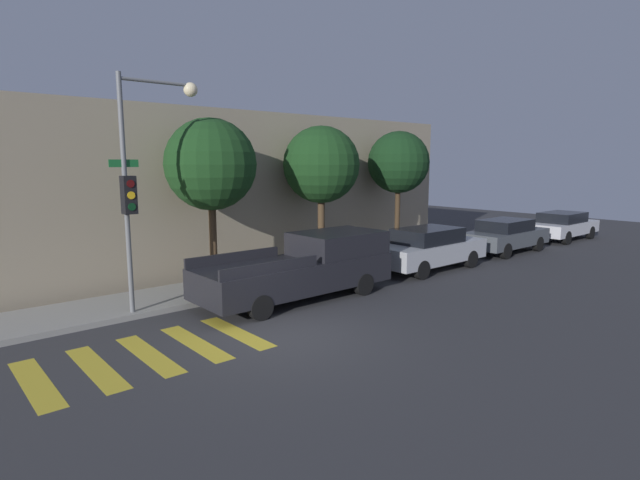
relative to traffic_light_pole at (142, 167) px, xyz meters
name	(u,v)px	position (x,y,z in m)	size (l,w,h in m)	color
ground_plane	(280,335)	(1.59, -3.37, -3.69)	(60.00, 60.00, 0.00)	#333335
sidewalk	(191,294)	(1.59, 0.98, -3.62)	(26.00, 2.30, 0.14)	gray
building_row	(128,192)	(1.59, 5.53, -0.92)	(26.00, 6.00, 5.54)	gray
crosswalk	(123,361)	(-1.58, -2.57, -3.69)	(5.49, 2.60, 0.00)	gold
traffic_light_pole	(142,167)	(0.00, 0.00, 0.00)	(2.32, 0.56, 5.89)	slate
pickup_truck	(306,267)	(4.04, -1.27, -2.80)	(5.76, 2.02, 1.78)	black
sedan_near_corner	(429,248)	(9.68, -1.27, -2.91)	(4.60, 1.80, 1.51)	#B7BABF
sedan_middle	(506,235)	(14.97, -1.27, -2.95)	(4.35, 1.74, 1.42)	#4C5156
sedan_far_end	(562,225)	(20.37, -1.27, -2.97)	(4.39, 1.82, 1.37)	silver
tree_near_corner	(211,165)	(2.48, 1.20, 0.04)	(2.69, 2.69, 5.09)	#4C3823
tree_midblock	(321,165)	(6.74, 1.20, 0.01)	(2.67, 2.67, 5.06)	#4C3823
tree_far_end	(399,163)	(10.82, 1.20, 0.10)	(2.46, 2.46, 5.04)	#42301E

